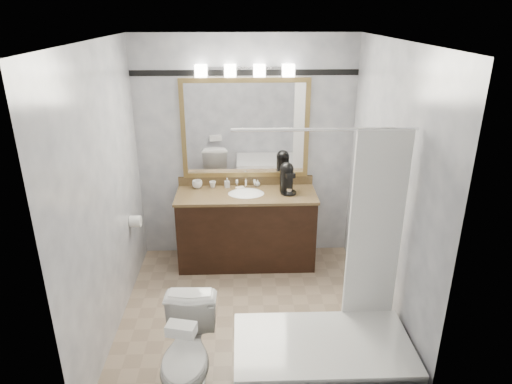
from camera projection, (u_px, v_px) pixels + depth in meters
room at (248, 195)px, 3.88m from camera, size 2.42×2.62×2.52m
vanity at (246, 227)px, 5.12m from camera, size 1.53×0.58×0.97m
mirror at (245, 129)px, 4.97m from camera, size 1.40×0.04×1.10m
vanity_light_bar at (245, 70)px, 4.69m from camera, size 1.02×0.14×0.12m
accent_stripe at (245, 73)px, 4.76m from camera, size 2.40×0.01×0.06m
bathtub at (324, 358)px, 3.43m from camera, size 1.30×0.75×1.96m
tp_roll at (136, 221)px, 4.66m from camera, size 0.11×0.12×0.12m
toilet at (188, 356)px, 3.35m from camera, size 0.42×0.71×0.72m
tissue_box at (181, 329)px, 3.01m from camera, size 0.21×0.15×0.08m
coffee_maker at (287, 177)px, 4.95m from camera, size 0.18×0.22×0.34m
cup_left at (197, 184)px, 5.11m from camera, size 0.14×0.14×0.09m
cup_right at (213, 184)px, 5.13m from camera, size 0.10×0.10×0.07m
soap_bottle_a at (227, 183)px, 5.12m from camera, size 0.06×0.06×0.11m
soap_bottle_b at (258, 183)px, 5.16m from camera, size 0.07×0.07×0.07m
soap_bar at (240, 188)px, 5.07m from camera, size 0.11×0.09×0.03m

